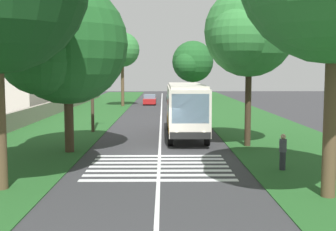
{
  "coord_description": "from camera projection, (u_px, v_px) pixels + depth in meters",
  "views": [
    {
      "loc": [
        -24.39,
        -0.2,
        4.58
      ],
      "look_at": [
        5.35,
        -0.54,
        1.6
      ],
      "focal_mm": 46.45,
      "sensor_mm": 36.0,
      "label": 1
    }
  ],
  "objects": [
    {
      "name": "roadside_tree_left_0",
      "position": [
        65.0,
        48.0,
        24.38
      ],
      "size": [
        8.46,
        6.78,
        9.51
      ],
      "color": "#3D2D1E",
      "rests_on": "grass_verge_left"
    },
    {
      "name": "grass_verge_left",
      "position": [
        71.0,
        122.0,
        39.55
      ],
      "size": [
        120.0,
        8.0,
        0.04
      ],
      "primitive_type": "cube",
      "color": "#235623",
      "rests_on": "ground"
    },
    {
      "name": "trailing_car_3",
      "position": [
        172.0,
        97.0,
        69.57
      ],
      "size": [
        4.3,
        1.78,
        1.43
      ],
      "color": "#145933",
      "rests_on": "ground"
    },
    {
      "name": "roadside_wall",
      "position": [
        48.0,
        110.0,
        44.42
      ],
      "size": [
        70.0,
        0.4,
        1.43
      ],
      "primitive_type": "cube",
      "color": "gray",
      "rests_on": "grass_verge_left"
    },
    {
      "name": "trailing_car_0",
      "position": [
        180.0,
        108.0,
        47.21
      ],
      "size": [
        4.3,
        1.78,
        1.43
      ],
      "color": "gold",
      "rests_on": "ground"
    },
    {
      "name": "utility_pole",
      "position": [
        92.0,
        78.0,
        32.74
      ],
      "size": [
        0.24,
        1.4,
        7.91
      ],
      "color": "#473828",
      "rests_on": "grass_verge_left"
    },
    {
      "name": "trailing_car_2",
      "position": [
        150.0,
        100.0,
        61.52
      ],
      "size": [
        4.3,
        1.78,
        1.43
      ],
      "color": "#B21E1E",
      "rests_on": "ground"
    },
    {
      "name": "roadside_building",
      "position": [
        15.0,
        79.0,
        51.38
      ],
      "size": [
        13.12,
        7.62,
        7.39
      ],
      "color": "beige",
      "rests_on": "ground"
    },
    {
      "name": "centre_line",
      "position": [
        161.0,
        122.0,
        39.65
      ],
      "size": [
        110.0,
        0.16,
        0.01
      ],
      "primitive_type": "cube",
      "color": "silver",
      "rests_on": "ground"
    },
    {
      "name": "zebra_crossing",
      "position": [
        159.0,
        166.0,
        21.12
      ],
      "size": [
        5.85,
        6.8,
        0.01
      ],
      "color": "silver",
      "rests_on": "ground"
    },
    {
      "name": "ground",
      "position": [
        160.0,
        153.0,
        24.72
      ],
      "size": [
        160.0,
        160.0,
        0.0
      ],
      "primitive_type": "plane",
      "color": "#333335"
    },
    {
      "name": "roadside_tree_right_0",
      "position": [
        192.0,
        63.0,
        75.4
      ],
      "size": [
        8.42,
        7.16,
        9.94
      ],
      "color": "#4C3826",
      "rests_on": "grass_verge_right"
    },
    {
      "name": "trailing_car_1",
      "position": [
        176.0,
        104.0,
        53.95
      ],
      "size": [
        4.3,
        1.78,
        1.43
      ],
      "color": "#B7A893",
      "rests_on": "ground"
    },
    {
      "name": "roadside_tree_left_2",
      "position": [
        121.0,
        51.0,
        57.65
      ],
      "size": [
        5.79,
        4.59,
        9.81
      ],
      "color": "brown",
      "rests_on": "grass_verge_left"
    },
    {
      "name": "coach_bus",
      "position": [
        186.0,
        106.0,
        30.88
      ],
      "size": [
        11.16,
        2.62,
        3.73
      ],
      "color": "silver",
      "rests_on": "ground"
    },
    {
      "name": "grass_verge_right",
      "position": [
        250.0,
        122.0,
        39.74
      ],
      "size": [
        120.0,
        8.0,
        0.04
      ],
      "primitive_type": "cube",
      "color": "#235623",
      "rests_on": "ground"
    },
    {
      "name": "pedestrian",
      "position": [
        283.0,
        152.0,
        20.15
      ],
      "size": [
        0.34,
        0.34,
        1.69
      ],
      "color": "#26262D",
      "rests_on": "grass_verge_right"
    },
    {
      "name": "roadside_tree_right_2",
      "position": [
        247.0,
        35.0,
        26.28
      ],
      "size": [
        6.62,
        5.46,
        9.7
      ],
      "color": "#3D2D1E",
      "rests_on": "grass_verge_right"
    }
  ]
}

